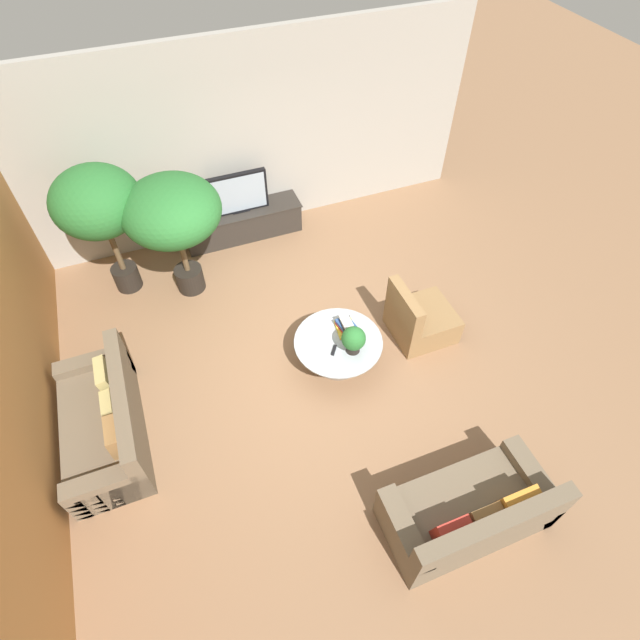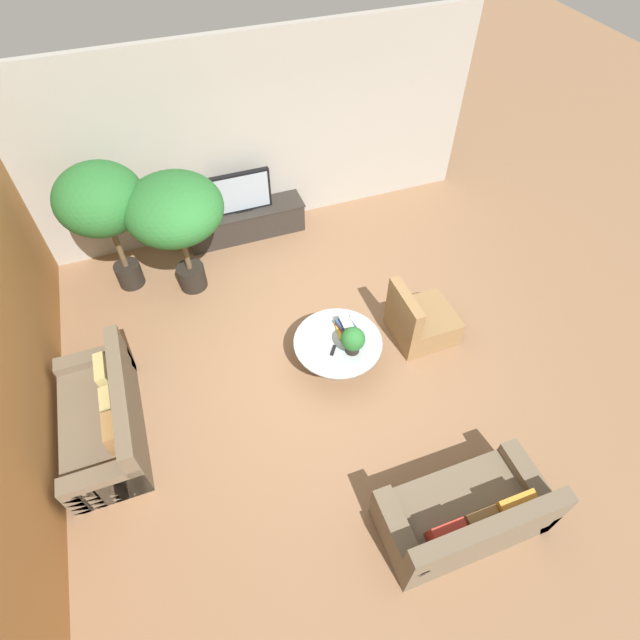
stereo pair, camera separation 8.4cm
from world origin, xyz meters
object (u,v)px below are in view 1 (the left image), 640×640
object	(u,v)px
media_console	(243,222)
coffee_table	(338,347)
television	(238,193)
armchair_wicker	(419,320)
potted_palm_tall	(98,205)
potted_palm_corner	(172,214)
couch_near_entry	(470,512)
potted_plant_tabletop	(354,339)
couch_by_wall	(106,423)

from	to	relation	value
media_console	coffee_table	xyz separation A→B (m)	(0.45, -2.98, 0.05)
television	coffee_table	world-z (taller)	television
armchair_wicker	potted_palm_tall	distance (m)	4.49
armchair_wicker	potted_palm_corner	xyz separation A→B (m)	(-2.74, 2.01, 1.09)
television	coffee_table	size ratio (longest dim) A/B	0.81
armchair_wicker	potted_palm_tall	xyz separation A→B (m)	(-3.61, 2.39, 1.20)
couch_near_entry	potted_plant_tabletop	size ratio (longest dim) A/B	4.41
potted_plant_tabletop	potted_palm_tall	bearing A→B (deg)	133.45
potted_palm_tall	couch_near_entry	bearing A→B (deg)	-59.84
couch_by_wall	armchair_wicker	size ratio (longest dim) A/B	2.09
potted_palm_tall	media_console	bearing A→B (deg)	15.33
armchair_wicker	coffee_table	bearing A→B (deg)	92.82
couch_by_wall	armchair_wicker	bearing A→B (deg)	91.43
armchair_wicker	potted_plant_tabletop	size ratio (longest dim) A/B	2.25
potted_plant_tabletop	coffee_table	bearing A→B (deg)	120.19
armchair_wicker	television	bearing A→B (deg)	29.87
television	potted_plant_tabletop	size ratio (longest dim) A/B	2.40
coffee_table	couch_by_wall	world-z (taller)	couch_by_wall
armchair_wicker	potted_plant_tabletop	bearing A→B (deg)	102.95
media_console	potted_palm_corner	xyz separation A→B (m)	(-1.07, -0.91, 1.11)
couch_near_entry	media_console	bearing A→B (deg)	-80.60
couch_near_entry	potted_palm_corner	world-z (taller)	potted_palm_corner
couch_near_entry	armchair_wicker	bearing A→B (deg)	-107.46
potted_palm_tall	potted_palm_corner	world-z (taller)	potted_palm_tall
television	potted_plant_tabletop	distance (m)	3.23
potted_palm_tall	potted_plant_tabletop	bearing A→B (deg)	-46.55
couch_by_wall	media_console	bearing A→B (deg)	141.05
television	potted_palm_tall	size ratio (longest dim) A/B	0.46
couch_by_wall	couch_near_entry	size ratio (longest dim) A/B	1.07
couch_near_entry	armchair_wicker	distance (m)	2.60
coffee_table	couch_near_entry	distance (m)	2.46
television	armchair_wicker	distance (m)	3.41
couch_near_entry	potted_palm_corner	bearing A→B (deg)	-66.46
couch_by_wall	armchair_wicker	xyz separation A→B (m)	(4.12, 0.10, -0.02)
potted_plant_tabletop	couch_by_wall	bearing A→B (deg)	177.10
coffee_table	potted_palm_corner	xyz separation A→B (m)	(-1.52, 2.07, 1.06)
television	potted_palm_corner	xyz separation A→B (m)	(-1.07, -0.90, 0.54)
couch_near_entry	potted_palm_corner	xyz separation A→B (m)	(-1.96, 4.50, 1.08)
television	coffee_table	distance (m)	3.06
media_console	couch_near_entry	xyz separation A→B (m)	(0.89, -5.40, 0.03)
potted_plant_tabletop	media_console	bearing A→B (deg)	100.13
potted_plant_tabletop	armchair_wicker	bearing A→B (deg)	12.95
media_console	potted_palm_tall	distance (m)	2.35
television	potted_plant_tabletop	bearing A→B (deg)	-79.87
television	couch_near_entry	bearing A→B (deg)	-80.60
television	couch_by_wall	bearing A→B (deg)	-128.97
couch_near_entry	potted_palm_tall	xyz separation A→B (m)	(-2.83, 4.87, 1.19)
coffee_table	potted_palm_corner	distance (m)	2.78
media_console	coffee_table	distance (m)	3.01
armchair_wicker	potted_palm_corner	distance (m)	3.57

